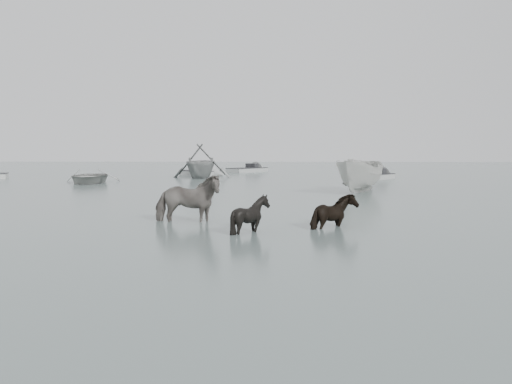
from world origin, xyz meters
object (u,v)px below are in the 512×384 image
pony_pinto (187,193)px  rowboat_lead (89,175)px  pony_black (250,209)px  pony_dark (335,205)px

pony_pinto → rowboat_lead: size_ratio=0.44×
pony_black → rowboat_lead: 23.01m
rowboat_lead → pony_pinto: bearing=-71.8°
pony_pinto → rowboat_lead: 20.37m
pony_black → pony_dark: bearing=-73.9°
pony_pinto → pony_dark: pony_pinto is taller
pony_black → rowboat_lead: size_ratio=0.26×
pony_pinto → pony_black: 2.80m
pony_pinto → rowboat_lead: (-9.05, 18.24, -0.39)m
pony_black → pony_pinto: bearing=40.0°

